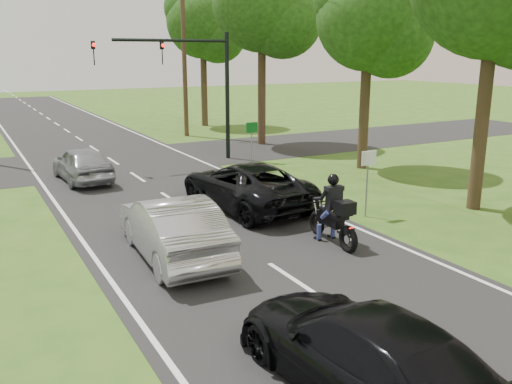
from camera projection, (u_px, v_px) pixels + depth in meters
ground at (291, 278)px, 12.51m from camera, size 140.00×140.00×0.00m
road at (153, 187)px, 20.99m from camera, size 8.00×100.00×0.01m
cross_road at (113, 161)px, 26.08m from camera, size 60.00×7.00×0.01m
motorcycle_rider at (334, 217)px, 14.61m from camera, size 0.65×2.28×1.96m
dark_suv at (246, 185)px, 18.06m from camera, size 2.97×5.69×1.53m
silver_sedan at (172, 227)px, 13.60m from camera, size 1.92×4.88×1.58m
silver_suv at (82, 164)px, 21.84m from camera, size 1.93×4.28×1.43m
dark_car_behind at (363, 352)px, 8.09m from camera, size 2.24×4.99×1.42m
traffic_signal at (191, 74)px, 24.92m from camera, size 6.38×0.44×6.00m
utility_pole_far at (184, 53)px, 32.81m from camera, size 1.60×0.28×10.00m
sign_white at (368, 168)px, 16.84m from camera, size 0.55×0.07×2.12m
sign_green at (252, 134)px, 23.72m from camera, size 0.55×0.07×2.12m
tree_row_c at (376, 24)px, 22.98m from camera, size 4.80×4.65×8.76m
tree_row_d at (269, 7)px, 29.13m from camera, size 5.76×5.58×10.45m
tree_row_e at (208, 26)px, 37.11m from camera, size 5.28×5.12×9.61m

